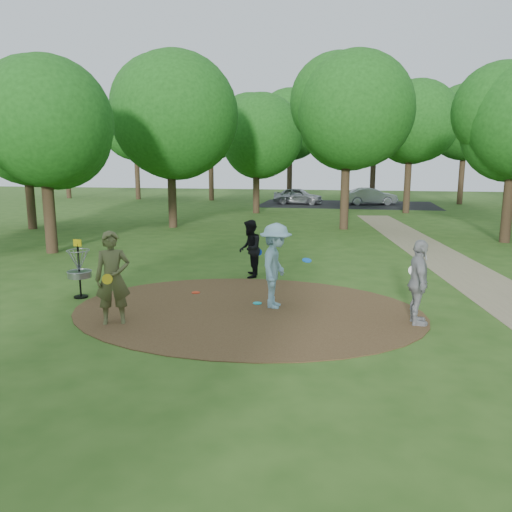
# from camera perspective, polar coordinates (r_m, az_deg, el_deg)

# --- Properties ---
(ground) EXTENTS (100.00, 100.00, 0.00)m
(ground) POSITION_cam_1_polar(r_m,az_deg,el_deg) (12.01, -1.09, -6.23)
(ground) COLOR #2D5119
(ground) RESTS_ON ground
(dirt_clearing) EXTENTS (8.40, 8.40, 0.02)m
(dirt_clearing) POSITION_cam_1_polar(r_m,az_deg,el_deg) (12.01, -1.09, -6.18)
(dirt_clearing) COLOR #47301C
(dirt_clearing) RESTS_ON ground
(parking_lot) EXTENTS (14.00, 8.00, 0.01)m
(parking_lot) POSITION_cam_1_polar(r_m,az_deg,el_deg) (41.38, 10.39, 5.82)
(parking_lot) COLOR black
(parking_lot) RESTS_ON ground
(player_observer_with_disc) EXTENTS (0.88, 0.75, 2.05)m
(player_observer_with_disc) POSITION_cam_1_polar(r_m,az_deg,el_deg) (11.23, -16.06, -2.45)
(player_observer_with_disc) COLOR brown
(player_observer_with_disc) RESTS_ON ground
(player_throwing_with_disc) EXTENTS (1.31, 1.36, 2.07)m
(player_throwing_with_disc) POSITION_cam_1_polar(r_m,az_deg,el_deg) (11.99, 2.25, -1.15)
(player_throwing_with_disc) COLOR #82AFC2
(player_throwing_with_disc) RESTS_ON ground
(player_walking_with_disc) EXTENTS (0.77, 0.94, 1.77)m
(player_walking_with_disc) POSITION_cam_1_polar(r_m,az_deg,el_deg) (15.18, -0.72, 0.83)
(player_walking_with_disc) COLOR black
(player_walking_with_disc) RESTS_ON ground
(player_waiting_with_disc) EXTENTS (0.51, 1.12, 1.88)m
(player_waiting_with_disc) POSITION_cam_1_polar(r_m,az_deg,el_deg) (11.31, 18.08, -2.92)
(player_waiting_with_disc) COLOR #939396
(player_waiting_with_disc) RESTS_ON ground
(disc_ground_cyan) EXTENTS (0.22, 0.22, 0.02)m
(disc_ground_cyan) POSITION_cam_1_polar(r_m,az_deg,el_deg) (12.49, 0.15, -5.41)
(disc_ground_cyan) COLOR #19C1CD
(disc_ground_cyan) RESTS_ON dirt_clearing
(disc_ground_red) EXTENTS (0.22, 0.22, 0.02)m
(disc_ground_red) POSITION_cam_1_polar(r_m,az_deg,el_deg) (13.57, -6.90, -4.16)
(disc_ground_red) COLOR red
(disc_ground_red) RESTS_ON dirt_clearing
(car_left) EXTENTS (4.09, 1.96, 1.35)m
(car_left) POSITION_cam_1_polar(r_m,az_deg,el_deg) (40.98, 4.83, 6.85)
(car_left) COLOR #9D9FA4
(car_left) RESTS_ON ground
(car_right) EXTENTS (4.36, 2.41, 1.36)m
(car_right) POSITION_cam_1_polar(r_m,az_deg,el_deg) (41.31, 12.96, 6.66)
(car_right) COLOR #93969A
(car_right) RESTS_ON ground
(disc_golf_basket) EXTENTS (0.63, 0.63, 1.54)m
(disc_golf_basket) POSITION_cam_1_polar(r_m,az_deg,el_deg) (13.69, -19.59, -0.95)
(disc_golf_basket) COLOR black
(disc_golf_basket) RESTS_ON ground
(tree_ring) EXTENTS (37.15, 45.50, 8.78)m
(tree_ring) POSITION_cam_1_polar(r_m,az_deg,el_deg) (19.79, 6.49, 15.53)
(tree_ring) COLOR #332316
(tree_ring) RESTS_ON ground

